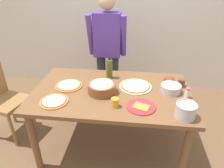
{
  "coord_description": "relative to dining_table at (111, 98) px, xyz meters",
  "views": [
    {
      "loc": [
        0.21,
        -1.77,
        1.83
      ],
      "look_at": [
        0.0,
        0.05,
        0.81
      ],
      "focal_mm": 32.63,
      "sensor_mm": 36.0,
      "label": 1
    }
  ],
  "objects": [
    {
      "name": "olive_oil_bottle",
      "position": [
        -0.06,
        0.29,
        0.2
      ],
      "size": [
        0.07,
        0.07,
        0.26
      ],
      "color": "#47561E",
      "rests_on": "dining_table"
    },
    {
      "name": "small_sauce_bowl",
      "position": [
        0.61,
        0.25,
        0.12
      ],
      "size": [
        0.11,
        0.11,
        0.06
      ],
      "color": "#4C2D1E",
      "rests_on": "dining_table"
    },
    {
      "name": "mixing_bowl_steel",
      "position": [
        0.59,
        0.05,
        0.13
      ],
      "size": [
        0.2,
        0.2,
        0.08
      ],
      "color": "#B7B7BC",
      "rests_on": "dining_table"
    },
    {
      "name": "pizza_second_cooked",
      "position": [
        -0.46,
        0.04,
        0.1
      ],
      "size": [
        0.28,
        0.28,
        0.02
      ],
      "color": "#C67A33",
      "rests_on": "dining_table"
    },
    {
      "name": "ground",
      "position": [
        0.0,
        0.0,
        -0.67
      ],
      "size": [
        8.0,
        8.0,
        0.0
      ],
      "primitive_type": "plane",
      "color": "brown"
    },
    {
      "name": "dining_table",
      "position": [
        0.0,
        0.0,
        0.0
      ],
      "size": [
        1.6,
        0.96,
        0.76
      ],
      "color": "brown",
      "rests_on": "ground"
    },
    {
      "name": "pizza_cooked_on_tray",
      "position": [
        -0.51,
        -0.27,
        0.1
      ],
      "size": [
        0.26,
        0.26,
        0.02
      ],
      "color": "#C67A33",
      "rests_on": "dining_table"
    },
    {
      "name": "chair_wooden_left",
      "position": [
        -1.32,
        0.08,
        -0.13
      ],
      "size": [
        0.48,
        0.48,
        0.95
      ],
      "color": "olive",
      "rests_on": "ground"
    },
    {
      "name": "popcorn_bowl",
      "position": [
        -0.09,
        -0.04,
        0.15
      ],
      "size": [
        0.28,
        0.28,
        0.11
      ],
      "color": "brown",
      "rests_on": "dining_table"
    },
    {
      "name": "pizza_raw_on_board",
      "position": [
        0.24,
        0.1,
        0.1
      ],
      "size": [
        0.34,
        0.34,
        0.02
      ],
      "color": "beige",
      "rests_on": "dining_table"
    },
    {
      "name": "steel_pot",
      "position": [
        0.66,
        -0.35,
        0.16
      ],
      "size": [
        0.17,
        0.17,
        0.13
      ],
      "color": "#B7B7BC",
      "rests_on": "dining_table"
    },
    {
      "name": "plate_with_slice",
      "position": [
        0.3,
        -0.26,
        0.1
      ],
      "size": [
        0.26,
        0.26,
        0.02
      ],
      "color": "red",
      "rests_on": "dining_table"
    },
    {
      "name": "salt_shaker",
      "position": [
        0.74,
        -0.04,
        0.14
      ],
      "size": [
        0.04,
        0.04,
        0.11
      ],
      "color": "white",
      "rests_on": "dining_table"
    },
    {
      "name": "cup_orange",
      "position": [
        0.06,
        -0.27,
        0.13
      ],
      "size": [
        0.07,
        0.07,
        0.08
      ],
      "primitive_type": "cylinder",
      "color": "orange",
      "rests_on": "dining_table"
    },
    {
      "name": "wall_back",
      "position": [
        0.0,
        1.6,
        0.63
      ],
      "size": [
        5.6,
        0.1,
        2.6
      ],
      "primitive_type": "cube",
      "color": "silver",
      "rests_on": "ground"
    },
    {
      "name": "person_cook",
      "position": [
        -0.14,
        0.76,
        0.27
      ],
      "size": [
        0.49,
        0.25,
        1.62
      ],
      "color": "#2D2D38",
      "rests_on": "ground"
    },
    {
      "name": "cup_small_brown",
      "position": [
        0.72,
        0.18,
        0.13
      ],
      "size": [
        0.07,
        0.07,
        0.08
      ],
      "primitive_type": "cylinder",
      "color": "brown",
      "rests_on": "dining_table"
    }
  ]
}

